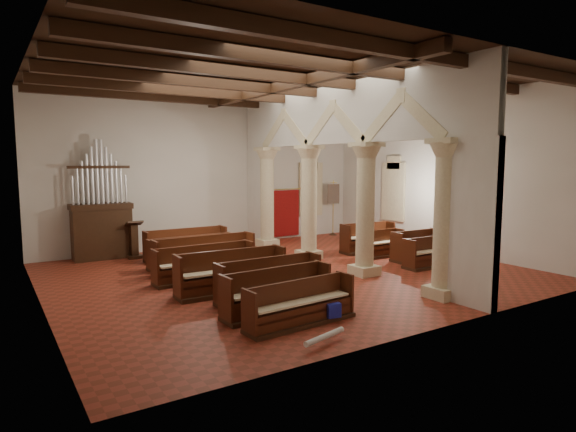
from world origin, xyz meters
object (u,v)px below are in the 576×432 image
at_px(pipe_organ, 101,221).
at_px(processional_banner, 333,218).
at_px(lectern, 134,242).
at_px(nave_pew_0, 301,310).
at_px(aisle_pew_0, 431,257).

bearing_deg(pipe_organ, processional_banner, -0.03).
distance_m(pipe_organ, lectern, 1.39).
relative_size(nave_pew_0, aisle_pew_0, 1.31).
distance_m(pipe_organ, aisle_pew_0, 11.59).
xyz_separation_m(processional_banner, aisle_pew_0, (-1.59, -7.33, -0.49)).
xyz_separation_m(lectern, aisle_pew_0, (7.93, -6.77, -0.24)).
relative_size(lectern, processional_banner, 0.53).
distance_m(processional_banner, nave_pew_0, 12.88).
xyz_separation_m(lectern, processional_banner, (9.51, 0.55, 0.25)).
height_order(processional_banner, aisle_pew_0, processional_banner).
height_order(lectern, processional_banner, processional_banner).
relative_size(pipe_organ, lectern, 3.15).
bearing_deg(nave_pew_0, pipe_organ, 98.14).
relative_size(processional_banner, nave_pew_0, 0.98).
xyz_separation_m(pipe_organ, processional_banner, (10.50, -0.01, -0.54)).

